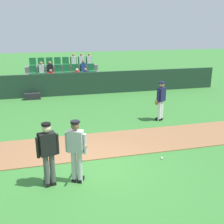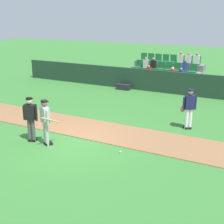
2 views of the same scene
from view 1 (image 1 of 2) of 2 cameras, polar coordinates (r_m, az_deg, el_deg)
name	(u,v)px [view 1 (image 1 of 2)]	position (r m, az deg, el deg)	size (l,w,h in m)	color
ground_plane	(94,167)	(8.39, -3.76, -11.39)	(80.00, 80.00, 0.00)	#387A33
infield_dirt_path	(86,146)	(9.73, -5.42, -7.10)	(28.00, 2.20, 0.03)	#936642
dugout_fence	(66,84)	(16.88, -9.63, 5.71)	(20.00, 0.16, 1.38)	#1E3828
stadium_bleachers	(64,80)	(18.73, -10.07, 6.67)	(5.00, 2.95, 2.30)	slate
batter_grey_jersey	(76,149)	(7.26, -7.47, -7.77)	(0.64, 0.79, 1.76)	#B2B2B2
umpire_home_plate	(48,151)	(7.23, -13.29, -7.93)	(0.58, 0.37, 1.76)	#4C4C4C
runner_navy_jersey	(161,100)	(12.22, 10.19, 2.54)	(0.62, 0.45, 1.76)	white
baseball	(162,158)	(8.95, 10.40, -9.46)	(0.07, 0.07, 0.07)	white
equipment_bag	(33,96)	(16.52, -16.30, 3.18)	(0.90, 0.36, 0.36)	#232328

